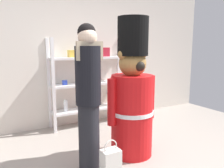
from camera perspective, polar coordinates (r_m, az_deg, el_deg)
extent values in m
cube|color=silver|center=(4.28, -11.22, 7.24)|extent=(6.40, 0.12, 2.60)
cube|color=white|center=(3.87, -14.37, -0.62)|extent=(0.05, 0.05, 1.59)
cube|color=white|center=(4.46, 3.61, 0.95)|extent=(0.05, 0.05, 1.59)
cube|color=white|center=(4.16, -15.46, 0.01)|extent=(0.05, 0.05, 1.59)
cube|color=white|center=(4.71, 1.61, 1.42)|extent=(0.05, 0.05, 1.59)
cube|color=white|center=(4.36, -5.49, -6.12)|extent=(1.43, 0.30, 0.04)
cube|color=white|center=(4.25, -5.59, 0.08)|extent=(1.43, 0.30, 0.04)
cube|color=white|center=(4.20, -5.69, 6.50)|extent=(1.43, 0.30, 0.04)
cylinder|color=blue|center=(4.07, -11.69, 0.36)|extent=(0.09, 0.09, 0.08)
cylinder|color=navy|center=(4.28, -5.80, 0.96)|extent=(0.09, 0.09, 0.08)
cylinder|color=red|center=(4.43, 0.17, 1.31)|extent=(0.08, 0.08, 0.08)
cylinder|color=silver|center=(4.15, -11.47, -5.32)|extent=(0.07, 0.07, 0.20)
cylinder|color=#596B33|center=(4.35, -5.68, -4.34)|extent=(0.06, 0.06, 0.23)
cylinder|color=#B27226|center=(4.55, -0.11, -3.79)|extent=(0.07, 0.07, 0.21)
cube|color=gold|center=(4.08, -9.87, 7.47)|extent=(0.14, 0.11, 0.12)
cube|color=#B21E2D|center=(4.34, -1.80, 7.99)|extent=(0.15, 0.12, 0.17)
cylinder|color=red|center=(3.09, 4.95, -7.76)|extent=(0.55, 0.55, 1.08)
cylinder|color=white|center=(3.07, 4.96, -6.84)|extent=(0.57, 0.57, 0.05)
sphere|color=#A37840|center=(2.96, 5.14, 5.15)|extent=(0.36, 0.36, 0.36)
sphere|color=#A37840|center=(2.87, 2.67, 7.36)|extent=(0.12, 0.12, 0.12)
sphere|color=#A37840|center=(3.04, 7.54, 7.41)|extent=(0.12, 0.12, 0.12)
cylinder|color=black|center=(2.95, 5.24, 11.74)|extent=(0.39, 0.39, 0.48)
cylinder|color=red|center=(2.87, -0.09, -4.57)|extent=(0.11, 0.11, 0.59)
cylinder|color=red|center=(3.21, 9.55, -3.19)|extent=(0.11, 0.11, 0.59)
sphere|color=black|center=(2.83, 6.98, 4.39)|extent=(0.12, 0.12, 0.12)
cylinder|color=black|center=(2.72, -5.73, -13.29)|extent=(0.24, 0.24, 0.81)
cylinder|color=black|center=(2.53, -6.00, 2.09)|extent=(0.28, 0.28, 0.65)
sphere|color=beige|center=(2.51, -6.16, 11.58)|extent=(0.21, 0.21, 0.21)
cube|color=tan|center=(2.45, -5.57, 8.23)|extent=(0.30, 0.04, 0.20)
sphere|color=black|center=(2.53, -6.36, 12.63)|extent=(0.20, 0.20, 0.20)
cube|color=silver|center=(2.66, -0.34, -19.41)|extent=(0.20, 0.15, 0.34)
torus|color=silver|center=(2.56, -0.34, -15.32)|extent=(0.15, 0.01, 0.15)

